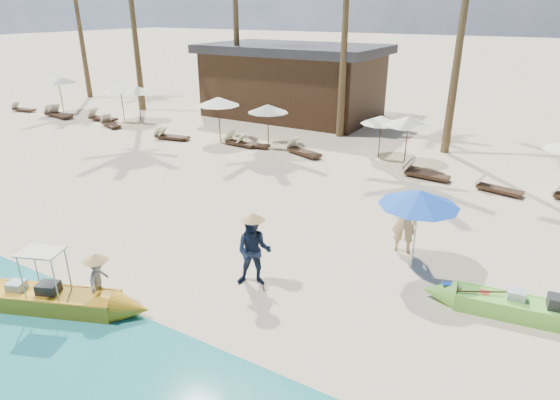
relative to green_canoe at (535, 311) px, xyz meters
The scene contains 28 objects.
ground 6.94m from the green_canoe, 165.29° to the right, with size 240.00×240.00×0.00m, color beige.
green_canoe is the anchor object (origin of this frame).
yellow_canoe 10.96m from the green_canoe, 151.94° to the right, with size 5.44×2.44×1.48m.
tourist 3.86m from the green_canoe, 154.52° to the left, with size 0.66×0.44×1.82m, color tan.
vendor_green 6.39m from the green_canoe, 162.84° to the right, with size 0.87×0.68×1.79m, color #15213A.
vendor_yellow 9.67m from the green_canoe, 153.05° to the right, with size 0.66×0.38×1.03m, color gray.
blue_umbrella 3.53m from the green_canoe, 163.10° to the left, with size 2.01×2.01×2.17m.
resort_parasol_0 29.76m from the green_canoe, 162.11° to the left, with size 2.27×2.27×2.34m.
lounger_0_left 31.65m from the green_canoe, 165.66° to the left, with size 1.72×0.81×0.56m.
lounger_0_right 28.04m from the green_canoe, 163.67° to the left, with size 2.06×0.96×0.67m.
resort_parasol_1 24.86m from the green_canoe, 157.67° to the left, with size 2.09×2.09×2.15m.
lounger_1_left 28.37m from the green_canoe, 163.78° to the left, with size 1.96×0.80×0.65m.
lounger_1_right 25.40m from the green_canoe, 160.34° to the left, with size 1.98×0.75×0.66m.
resort_parasol_2 23.99m from the green_canoe, 156.00° to the left, with size 2.01×2.01×2.07m.
lounger_2_left 23.61m from the green_canoe, 160.74° to the left, with size 1.80×1.07×0.58m.
resort_parasol_3 17.50m from the green_canoe, 150.12° to the left, with size 2.14×2.14×2.21m.
lounger_3_left 18.94m from the green_canoe, 157.05° to the left, with size 1.82×0.86×0.59m.
lounger_3_right 18.77m from the green_canoe, 156.62° to the left, with size 1.69×0.87×0.55m.
resort_parasol_4 15.39m from the green_canoe, 143.95° to the left, with size 1.98×1.98×2.04m.
lounger_4_left 15.89m from the green_canoe, 148.83° to the left, with size 1.73×0.62×0.58m.
lounger_4_right 15.33m from the green_canoe, 147.24° to the left, with size 1.68×0.71×0.55m.
resort_parasol_5 12.27m from the green_canoe, 125.16° to the left, with size 1.84×1.84×1.90m.
lounger_5_left 13.21m from the green_canoe, 140.34° to the left, with size 1.98×1.19×0.64m.
resort_parasol_6 11.25m from the green_canoe, 120.79° to the left, with size 2.03×2.03×2.09m.
lounger_6_left 9.21m from the green_canoe, 118.98° to the left, with size 1.84×0.67×0.61m.
lounger_6_right 9.68m from the green_canoe, 119.12° to the left, with size 1.76×0.89×0.57m.
lounger_7_left 8.02m from the green_canoe, 102.58° to the left, with size 1.73×0.81×0.57m.
pavilion_west 21.63m from the green_canoe, 133.05° to the left, with size 10.80×6.60×4.30m.
Camera 1 is at (6.19, -8.37, 6.33)m, focal length 30.00 mm.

